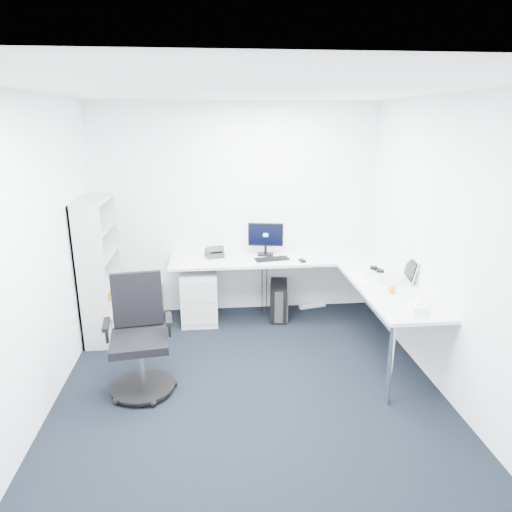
{
  "coord_description": "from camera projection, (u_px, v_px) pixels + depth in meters",
  "views": [
    {
      "loc": [
        -0.32,
        -3.68,
        2.49
      ],
      "look_at": [
        0.15,
        1.05,
        1.05
      ],
      "focal_mm": 32.0,
      "sensor_mm": 36.0,
      "label": 1
    }
  ],
  "objects": [
    {
      "name": "ground",
      "position": [
        251.0,
        396.0,
        4.25
      ],
      "size": [
        4.2,
        4.2,
        0.0
      ],
      "primitive_type": "plane",
      "color": "black"
    },
    {
      "name": "ceiling",
      "position": [
        250.0,
        89.0,
        3.47
      ],
      "size": [
        4.2,
        4.2,
        0.0
      ],
      "primitive_type": "plane",
      "color": "white"
    },
    {
      "name": "wall_back",
      "position": [
        236.0,
        211.0,
        5.86
      ],
      "size": [
        3.6,
        0.02,
        2.7
      ],
      "primitive_type": "cube",
      "color": "white",
      "rests_on": "ground"
    },
    {
      "name": "wall_front",
      "position": [
        295.0,
        409.0,
        1.86
      ],
      "size": [
        3.6,
        0.02,
        2.7
      ],
      "primitive_type": "cube",
      "color": "white",
      "rests_on": "ground"
    },
    {
      "name": "wall_left",
      "position": [
        29.0,
        265.0,
        3.69
      ],
      "size": [
        0.02,
        4.2,
        2.7
      ],
      "primitive_type": "cube",
      "color": "white",
      "rests_on": "ground"
    },
    {
      "name": "wall_right",
      "position": [
        453.0,
        252.0,
        4.03
      ],
      "size": [
        0.02,
        4.2,
        2.7
      ],
      "primitive_type": "cube",
      "color": "white",
      "rests_on": "ground"
    },
    {
      "name": "l_desk",
      "position": [
        286.0,
        297.0,
        5.52
      ],
      "size": [
        2.79,
        1.56,
        0.82
      ],
      "primitive_type": null,
      "color": "silver",
      "rests_on": "ground"
    },
    {
      "name": "drawer_pedestal",
      "position": [
        199.0,
        295.0,
        5.76
      ],
      "size": [
        0.45,
        0.55,
        0.68
      ],
      "primitive_type": "cube",
      "color": "silver",
      "rests_on": "ground"
    },
    {
      "name": "bookshelf",
      "position": [
        99.0,
        270.0,
        5.24
      ],
      "size": [
        0.32,
        0.82,
        1.64
      ],
      "primitive_type": null,
      "color": "#B3B5B5",
      "rests_on": "ground"
    },
    {
      "name": "task_chair",
      "position": [
        139.0,
        338.0,
        4.18
      ],
      "size": [
        0.7,
        0.7,
        1.11
      ],
      "primitive_type": null,
      "rotation": [
        0.0,
        0.0,
        0.13
      ],
      "color": "black",
      "rests_on": "ground"
    },
    {
      "name": "black_pc_tower",
      "position": [
        279.0,
        300.0,
        5.89
      ],
      "size": [
        0.28,
        0.5,
        0.47
      ],
      "primitive_type": "cube",
      "rotation": [
        0.0,
        0.0,
        -0.16
      ],
      "color": "black",
      "rests_on": "ground"
    },
    {
      "name": "beige_pc_tower",
      "position": [
        155.0,
        301.0,
        5.95
      ],
      "size": [
        0.21,
        0.44,
        0.41
      ],
      "primitive_type": "cube",
      "rotation": [
        0.0,
        0.0,
        0.05
      ],
      "color": "beige",
      "rests_on": "ground"
    },
    {
      "name": "power_strip",
      "position": [
        312.0,
        306.0,
        6.25
      ],
      "size": [
        0.38,
        0.14,
        0.04
      ],
      "primitive_type": "cube",
      "rotation": [
        0.0,
        0.0,
        0.22
      ],
      "color": "white",
      "rests_on": "ground"
    },
    {
      "name": "monitor",
      "position": [
        266.0,
        239.0,
        5.75
      ],
      "size": [
        0.46,
        0.22,
        0.43
      ],
      "primitive_type": null,
      "rotation": [
        0.0,
        0.0,
        -0.18
      ],
      "color": "black",
      "rests_on": "l_desk"
    },
    {
      "name": "black_keyboard",
      "position": [
        272.0,
        259.0,
        5.61
      ],
      "size": [
        0.43,
        0.21,
        0.02
      ],
      "primitive_type": "cube",
      "rotation": [
        0.0,
        0.0,
        0.16
      ],
      "color": "black",
      "rests_on": "l_desk"
    },
    {
      "name": "mouse",
      "position": [
        302.0,
        261.0,
        5.53
      ],
      "size": [
        0.08,
        0.1,
        0.03
      ],
      "primitive_type": "cube",
      "rotation": [
        0.0,
        0.0,
        0.24
      ],
      "color": "black",
      "rests_on": "l_desk"
    },
    {
      "name": "desk_phone",
      "position": [
        214.0,
        251.0,
        5.72
      ],
      "size": [
        0.25,
        0.25,
        0.15
      ],
      "primitive_type": null,
      "rotation": [
        0.0,
        0.0,
        0.26
      ],
      "color": "#29292B",
      "rests_on": "l_desk"
    },
    {
      "name": "laptop",
      "position": [
        390.0,
        269.0,
        4.88
      ],
      "size": [
        0.41,
        0.41,
        0.26
      ],
      "primitive_type": null,
      "rotation": [
        0.0,
        0.0,
        -0.16
      ],
      "color": "silver",
      "rests_on": "l_desk"
    },
    {
      "name": "white_keyboard",
      "position": [
        360.0,
        280.0,
        4.9
      ],
      "size": [
        0.16,
        0.39,
        0.01
      ],
      "primitive_type": "cube",
      "rotation": [
        0.0,
        0.0,
        0.14
      ],
      "color": "white",
      "rests_on": "l_desk"
    },
    {
      "name": "headphones",
      "position": [
        377.0,
        269.0,
        5.2
      ],
      "size": [
        0.17,
        0.22,
        0.05
      ],
      "primitive_type": null,
      "rotation": [
        0.0,
        0.0,
        0.25
      ],
      "color": "black",
      "rests_on": "l_desk"
    },
    {
      "name": "orange_fruit",
      "position": [
        392.0,
        289.0,
        4.54
      ],
      "size": [
        0.08,
        0.08,
        0.08
      ],
      "primitive_type": "sphere",
      "color": "orange",
      "rests_on": "l_desk"
    },
    {
      "name": "tissue_box",
      "position": [
        417.0,
        307.0,
        4.12
      ],
      "size": [
        0.15,
        0.22,
        0.07
      ],
      "primitive_type": "cube",
      "rotation": [
        0.0,
        0.0,
        -0.19
      ],
      "color": "white",
      "rests_on": "l_desk"
    }
  ]
}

